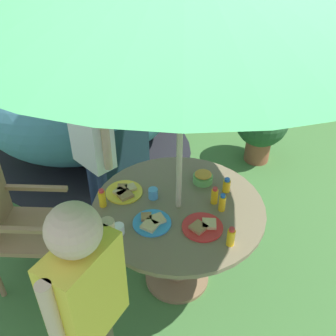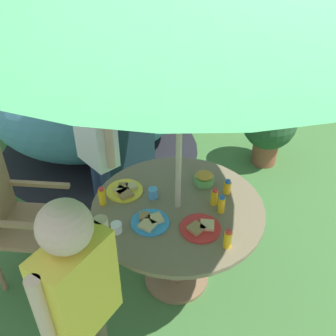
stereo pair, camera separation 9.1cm
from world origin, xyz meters
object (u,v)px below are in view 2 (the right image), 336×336
at_px(juice_bottle_near_left, 214,197).
at_px(potted_plant, 269,126).
at_px(wooden_chair, 16,215).
at_px(plate_mid_left, 125,190).
at_px(child_in_yellow_shirt, 78,287).
at_px(dome_tent, 94,91).
at_px(juice_bottle_far_right, 227,187).
at_px(juice_bottle_center_front, 221,205).
at_px(cup_near, 153,193).
at_px(juice_bottle_center_back, 102,196).
at_px(plate_near_right, 150,222).
at_px(snack_bowl, 204,178).
at_px(garden_table, 177,226).
at_px(child_in_white_shirt, 95,135).
at_px(plate_mid_right, 201,228).
at_px(juice_bottle_far_left, 228,239).
at_px(cup_far, 117,228).

bearing_deg(juice_bottle_near_left, potted_plant, 46.20).
height_order(wooden_chair, juice_bottle_near_left, wooden_chair).
bearing_deg(plate_mid_left, child_in_yellow_shirt, -116.14).
distance_m(dome_tent, child_in_yellow_shirt, 2.56).
xyz_separation_m(juice_bottle_far_right, juice_bottle_center_front, (-0.12, -0.16, 0.01)).
bearing_deg(child_in_yellow_shirt, cup_near, 11.73).
xyz_separation_m(wooden_chair, potted_plant, (2.42, 0.71, -0.11)).
bearing_deg(dome_tent, wooden_chair, -128.09).
distance_m(juice_bottle_near_left, juice_bottle_center_back, 0.72).
bearing_deg(plate_mid_left, plate_near_right, -77.04).
distance_m(snack_bowl, cup_near, 0.38).
bearing_deg(garden_table, dome_tent, 96.43).
height_order(garden_table, potted_plant, potted_plant).
height_order(child_in_white_shirt, plate_near_right, child_in_white_shirt).
bearing_deg(juice_bottle_center_front, juice_bottle_center_back, 156.06).
bearing_deg(child_in_yellow_shirt, juice_bottle_far_right, -9.90).
bearing_deg(juice_bottle_center_back, child_in_yellow_shirt, -107.77).
distance_m(snack_bowl, juice_bottle_near_left, 0.23).
distance_m(child_in_yellow_shirt, snack_bowl, 1.21).
height_order(snack_bowl, plate_mid_right, snack_bowl).
distance_m(juice_bottle_far_left, juice_bottle_center_front, 0.29).
distance_m(potted_plant, juice_bottle_near_left, 1.71).
height_order(juice_bottle_center_front, juice_bottle_center_back, juice_bottle_center_back).
height_order(juice_bottle_near_left, juice_bottle_center_front, juice_bottle_center_front).
distance_m(child_in_white_shirt, snack_bowl, 0.93).
distance_m(plate_mid_left, plate_mid_right, 0.60).
height_order(wooden_chair, juice_bottle_center_front, wooden_chair).
bearing_deg(garden_table, potted_plant, 39.77).
xyz_separation_m(dome_tent, juice_bottle_center_back, (-0.24, -1.77, 0.08)).
relative_size(juice_bottle_far_right, cup_near, 1.44).
bearing_deg(snack_bowl, child_in_yellow_shirt, -141.96).
distance_m(potted_plant, plate_mid_left, 1.93).
distance_m(dome_tent, plate_mid_right, 2.20).
bearing_deg(juice_bottle_center_front, plate_mid_left, 144.36).
distance_m(potted_plant, cup_near, 1.85).
distance_m(child_in_white_shirt, child_in_yellow_shirt, 1.46).
bearing_deg(cup_far, juice_bottle_center_back, 96.87).
bearing_deg(snack_bowl, plate_near_right, -150.11).
height_order(juice_bottle_far_left, cup_far, juice_bottle_far_left).
relative_size(wooden_chair, cup_far, 15.33).
xyz_separation_m(juice_bottle_near_left, juice_bottle_far_right, (0.13, 0.08, -0.01)).
relative_size(wooden_chair, plate_mid_left, 4.04).
distance_m(plate_near_right, plate_mid_left, 0.35).
distance_m(juice_bottle_center_back, cup_far, 0.28).
bearing_deg(child_in_yellow_shirt, dome_tent, 40.04).
xyz_separation_m(garden_table, juice_bottle_center_back, (-0.45, 0.18, 0.24)).
relative_size(garden_table, plate_mid_left, 4.52).
bearing_deg(potted_plant, snack_bowl, -139.12).
bearing_deg(wooden_chair, child_in_yellow_shirt, -138.21).
bearing_deg(juice_bottle_center_front, dome_tent, 102.51).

